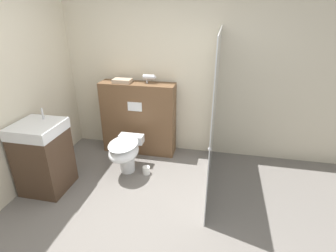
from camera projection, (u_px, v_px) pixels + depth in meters
ground_plane at (134, 233)px, 2.77m from camera, size 12.00×12.00×0.00m
wall_back at (171, 75)px, 4.00m from camera, size 8.00×0.06×2.50m
partition_panel at (139, 118)px, 4.17m from camera, size 1.16×0.32×1.15m
shower_glass at (214, 115)px, 3.20m from camera, size 0.04×1.68×1.97m
toilet at (125, 152)px, 3.66m from camera, size 0.40×0.67×0.51m
sink_vanity at (43, 157)px, 3.30m from camera, size 0.55×0.54×1.06m
hair_drier at (150, 77)px, 3.88m from camera, size 0.20×0.08×0.13m
folded_towel at (122, 81)px, 3.94m from camera, size 0.28×0.18×0.06m
spare_toilet_roll at (146, 170)px, 3.75m from camera, size 0.10×0.10×0.11m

